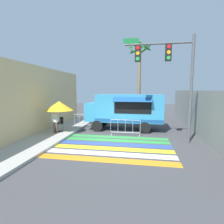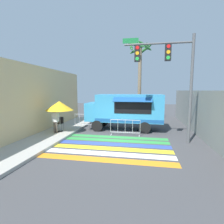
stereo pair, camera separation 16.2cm
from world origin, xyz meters
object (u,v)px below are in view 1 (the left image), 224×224
at_px(food_truck, 124,109).
at_px(traffic_signal_pole, 169,67).
at_px(barricade_side, 84,121).
at_px(barricade_front, 125,128).
at_px(patio_umbrella, 59,106).
at_px(folding_chair, 60,122).
at_px(palm_tree, 139,65).
at_px(vendor_person, 55,120).

distance_m(food_truck, traffic_signal_pole, 4.89).
relative_size(food_truck, traffic_signal_pole, 0.95).
bearing_deg(barricade_side, barricade_front, -30.32).
bearing_deg(barricade_front, patio_umbrella, -174.90).
height_order(traffic_signal_pole, folding_chair, traffic_signal_pole).
distance_m(patio_umbrella, barricade_side, 3.05).
bearing_deg(palm_tree, folding_chair, -141.60).
distance_m(barricade_side, palm_tree, 6.91).
bearing_deg(palm_tree, vendor_person, -135.39).
height_order(traffic_signal_pole, barricade_front, traffic_signal_pole).
relative_size(food_truck, barricade_side, 3.48).
height_order(patio_umbrella, palm_tree, palm_tree).
bearing_deg(palm_tree, patio_umbrella, -136.61).
bearing_deg(barricade_side, traffic_signal_pole, -27.81).
relative_size(food_truck, folding_chair, 6.11).
height_order(food_truck, vendor_person, food_truck).
bearing_deg(folding_chair, barricade_front, 2.05).
relative_size(vendor_person, palm_tree, 0.22).
height_order(traffic_signal_pole, vendor_person, traffic_signal_pole).
height_order(patio_umbrella, barricade_front, patio_umbrella).
bearing_deg(patio_umbrella, palm_tree, 43.39).
distance_m(traffic_signal_pole, vendor_person, 7.91).
xyz_separation_m(traffic_signal_pole, palm_tree, (-1.77, 5.72, 0.92)).
height_order(vendor_person, palm_tree, palm_tree).
height_order(traffic_signal_pole, patio_umbrella, traffic_signal_pole).
distance_m(vendor_person, barricade_side, 3.12).
xyz_separation_m(patio_umbrella, palm_tree, (5.28, 4.99, 3.27)).
bearing_deg(folding_chair, vendor_person, -78.19).
bearing_deg(barricade_front, palm_tree, 80.55).
height_order(traffic_signal_pole, barricade_side, traffic_signal_pole).
xyz_separation_m(vendor_person, palm_tree, (5.43, 5.36, 4.18)).
distance_m(food_truck, barricade_side, 3.53).
bearing_deg(patio_umbrella, vendor_person, -112.03).
bearing_deg(vendor_person, barricade_front, -1.83).
xyz_separation_m(vendor_person, barricade_side, (1.03, 2.90, -0.54)).
height_order(patio_umbrella, vendor_person, patio_umbrella).
distance_m(barricade_front, palm_tree, 6.62).
xyz_separation_m(folding_chair, barricade_front, (4.79, -0.19, -0.19)).
distance_m(traffic_signal_pole, patio_umbrella, 7.47).
bearing_deg(barricade_side, food_truck, -5.43).
relative_size(traffic_signal_pole, barricade_front, 2.99).
bearing_deg(palm_tree, barricade_side, -150.80).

